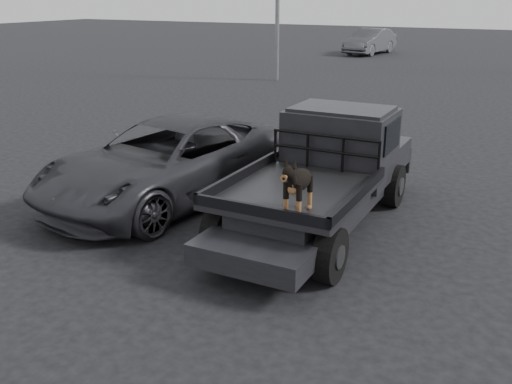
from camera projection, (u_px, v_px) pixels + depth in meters
The scene contains 7 objects.
ground at pixel (285, 271), 7.81m from camera, with size 120.00×120.00×0.00m, color black.
flatbed_ute at pixel (319, 200), 9.18m from camera, with size 2.00×5.40×0.92m, color black, non-canonical shape.
ute_cab at pixel (341, 133), 9.68m from camera, with size 1.72×1.30×0.88m, color black, non-canonical shape.
headache_rack at pixel (325, 153), 9.10m from camera, with size 1.80×0.08×0.55m, color black, non-canonical shape.
dog at pixel (298, 185), 7.27m from camera, with size 0.32×0.60×0.74m, color black, non-canonical shape.
parked_suv at pixel (169, 161), 10.34m from camera, with size 2.40×5.20×1.45m, color #2F2F34.
distant_car_a at pixel (370, 41), 35.39m from camera, with size 1.62×4.64×1.53m, color #47474B.
Camera 1 is at (2.87, -6.40, 3.61)m, focal length 40.00 mm.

